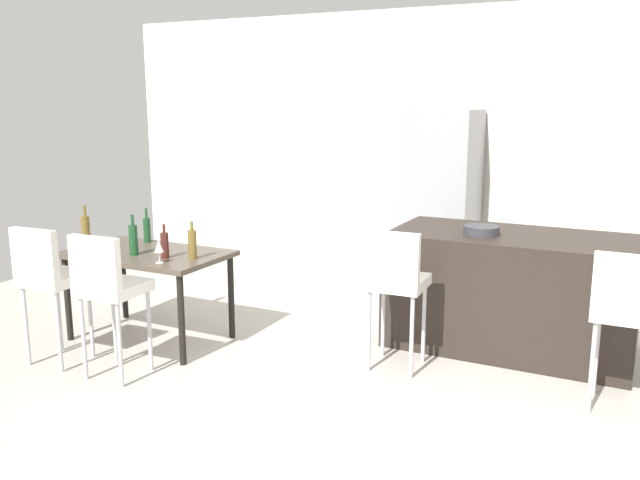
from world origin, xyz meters
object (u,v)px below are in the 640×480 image
at_px(dining_chair_near, 48,274).
at_px(fruit_bowl, 481,230).
at_px(dining_chair_far, 107,283).
at_px(wine_bottle_end, 86,231).
at_px(kitchen_island, 511,292).
at_px(wine_bottle_near, 165,245).
at_px(wine_bottle_inner, 133,239).
at_px(wine_bottle_far, 192,244).
at_px(wine_bottle_corner, 147,229).
at_px(bar_chair_middle, 627,307).
at_px(dining_table, 148,261).
at_px(wine_glass_left, 159,247).
at_px(refrigerator, 440,199).
at_px(bar_chair_left, 395,278).

xyz_separation_m(dining_chair_near, fruit_bowl, (2.73, 1.76, 0.26)).
height_order(dining_chair_far, wine_bottle_end, wine_bottle_end).
xyz_separation_m(kitchen_island, dining_chair_far, (-2.38, -1.89, 0.24)).
xyz_separation_m(wine_bottle_end, wine_bottle_near, (0.84, -0.02, -0.03)).
distance_m(dining_chair_near, wine_bottle_inner, 0.69).
xyz_separation_m(wine_bottle_far, wine_bottle_near, (-0.21, -0.07, -0.01)).
height_order(wine_bottle_end, wine_bottle_corner, wine_bottle_end).
bearing_deg(fruit_bowl, wine_bottle_near, -152.59).
height_order(dining_chair_far, wine_bottle_inner, wine_bottle_inner).
height_order(dining_chair_far, wine_bottle_near, dining_chair_far).
relative_size(bar_chair_middle, wine_bottle_near, 3.92).
distance_m(dining_table, dining_chair_near, 0.80).
bearing_deg(bar_chair_middle, wine_bottle_corner, -179.71).
height_order(dining_table, wine_bottle_far, wine_bottle_far).
relative_size(dining_table, wine_glass_left, 7.36).
bearing_deg(refrigerator, wine_bottle_far, -112.15).
distance_m(bar_chair_middle, wine_bottle_inner, 3.57).
relative_size(wine_bottle_inner, refrigerator, 0.18).
xyz_separation_m(dining_chair_near, wine_glass_left, (0.63, 0.49, 0.17)).
relative_size(bar_chair_middle, wine_bottle_end, 3.03).
bearing_deg(wine_bottle_near, refrigerator, 64.73).
bearing_deg(fruit_bowl, wine_bottle_far, -151.71).
distance_m(bar_chair_middle, dining_chair_near, 3.96).
height_order(kitchen_island, wine_bottle_inner, wine_bottle_inner).
relative_size(dining_table, wine_bottle_near, 4.78).
distance_m(wine_bottle_inner, fruit_bowl, 2.72).
distance_m(kitchen_island, dining_chair_near, 3.52).
bearing_deg(wine_bottle_near, wine_glass_left, -65.81).
bearing_deg(bar_chair_middle, dining_chair_near, -164.63).
distance_m(dining_chair_near, dining_chair_far, 0.58).
bearing_deg(dining_chair_far, kitchen_island, 38.46).
bearing_deg(bar_chair_middle, refrigerator, 128.80).
xyz_separation_m(bar_chair_left, dining_chair_near, (-2.30, -1.05, 0.00)).
relative_size(kitchen_island, dining_table, 1.45).
bearing_deg(bar_chair_middle, bar_chair_left, 180.00).
bearing_deg(dining_table, fruit_bowl, 22.56).
distance_m(bar_chair_middle, wine_bottle_near, 3.28).
bearing_deg(wine_bottle_far, dining_chair_far, -105.46).
height_order(kitchen_island, bar_chair_left, bar_chair_left).
distance_m(kitchen_island, bar_chair_left, 1.09).
height_order(dining_table, dining_chair_near, dining_chair_near).
bearing_deg(dining_chair_far, dining_chair_near, -180.00).
height_order(dining_chair_near, wine_bottle_near, dining_chair_near).
xyz_separation_m(wine_bottle_far, refrigerator, (1.11, 2.74, 0.06)).
height_order(dining_table, refrigerator, refrigerator).
relative_size(refrigerator, fruit_bowl, 6.74).
relative_size(wine_bottle_near, fruit_bowl, 0.98).
distance_m(kitchen_island, wine_bottle_inner, 3.00).
distance_m(dining_chair_far, wine_bottle_corner, 1.17).
distance_m(dining_chair_near, wine_bottle_end, 0.74).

